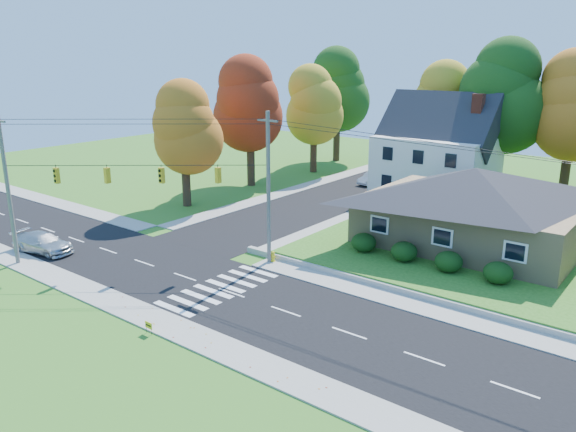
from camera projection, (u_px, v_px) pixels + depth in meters
name	position (u px, v px, depth m)	size (l,w,h in m)	color
ground	(232.00, 293.00, 32.55)	(120.00, 120.00, 0.00)	#3D7923
road_main	(232.00, 293.00, 32.55)	(90.00, 8.00, 0.02)	black
road_cross	(351.00, 192.00, 56.99)	(8.00, 44.00, 0.02)	black
sidewalk_north	(285.00, 268.00, 36.33)	(90.00, 2.00, 0.08)	#9C9A90
sidewalk_south	(164.00, 324.00, 28.75)	(90.00, 2.00, 0.08)	#9C9A90
lawn	(562.00, 242.00, 40.71)	(30.00, 30.00, 0.50)	#3D7923
ranch_house	(473.00, 205.00, 39.05)	(14.60, 10.60, 5.40)	tan
colonial_house	(437.00, 152.00, 52.50)	(10.40, 8.40, 9.60)	silver
hedge_row	(426.00, 256.00, 35.23)	(10.70, 1.70, 1.27)	#163A10
traffic_infrastructure	(244.00, 202.00, 32.26)	(38.10, 10.66, 10.00)	#666059
tree_lot_0	(445.00, 107.00, 57.24)	(6.72, 6.72, 12.51)	#3F2A19
tree_lot_1	(503.00, 97.00, 52.57)	(7.84, 7.84, 14.60)	#3F2A19
tree_lot_2	(574.00, 106.00, 49.96)	(7.28, 7.28, 13.56)	#3F2A19
tree_west_0	(183.00, 128.00, 49.75)	(6.16, 6.16, 11.47)	#3F2A19
tree_west_1	(250.00, 105.00, 57.57)	(7.28, 7.28, 13.56)	#3F2A19
tree_west_2	(314.00, 105.00, 64.74)	(6.72, 6.72, 12.51)	#3F2A19
tree_west_3	(338.00, 90.00, 71.63)	(7.84, 7.84, 14.60)	#3F2A19
silver_sedan	(43.00, 243.00, 39.15)	(1.92, 4.73, 1.37)	silver
white_car	(371.00, 178.00, 60.21)	(1.31, 3.77, 1.24)	silver
fire_hydrant	(273.00, 257.00, 37.35)	(0.44, 0.34, 0.78)	yellow
yard_sign	(149.00, 326.00, 27.65)	(0.51, 0.04, 0.64)	black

